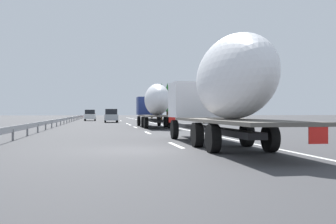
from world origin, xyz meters
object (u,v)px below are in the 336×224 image
Objects in this scene: truck_trailing at (222,87)px; car_silver_hatch at (111,116)px; truck_lead at (155,103)px; car_red_compact at (92,114)px; car_white_van at (90,115)px; road_sign at (160,106)px.

car_silver_hatch is at bearing 5.05° from truck_trailing.
truck_lead is 2.80× the size of car_silver_hatch.
truck_trailing is at bearing -174.92° from car_red_compact.
truck_lead reaches higher than car_silver_hatch.
truck_lead reaches higher than car_red_compact.
car_white_van is at bearing 12.28° from truck_lead.
truck_trailing is 3.28× the size of car_red_compact.
car_silver_hatch is at bearing 67.28° from road_sign.
truck_trailing is at bearing 175.42° from road_sign.
truck_lead reaches higher than car_white_van.
car_white_van is 18.00m from road_sign.
road_sign reaches higher than car_red_compact.
road_sign is (38.69, -3.10, -0.14)m from truck_trailing.
truck_trailing reaches higher than truck_lead.
car_white_van is 0.94× the size of car_silver_hatch.
truck_trailing is 3.16× the size of car_silver_hatch.
car_silver_hatch is at bearing 10.38° from truck_lead.
car_red_compact is 45.44m from road_sign.
road_sign reaches higher than car_silver_hatch.
truck_trailing reaches higher than road_sign.
truck_trailing is 3.34× the size of car_white_van.
truck_trailing reaches higher than car_silver_hatch.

